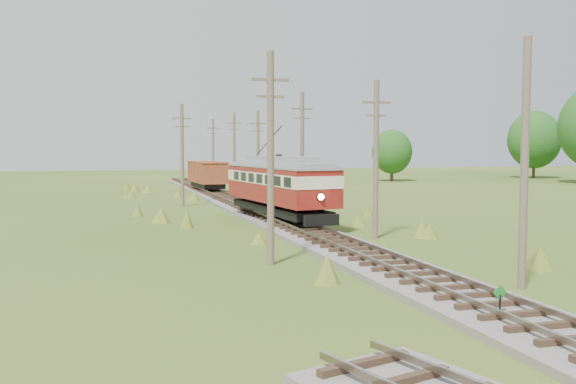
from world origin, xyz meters
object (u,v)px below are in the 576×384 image
object	(u,v)px
switch_marker	(500,300)
gravel_pile	(248,188)
gondola	(207,174)
streetcar	(279,183)

from	to	relation	value
switch_marker	gravel_pile	distance (m)	51.40
gondola	gravel_pile	size ratio (longest dim) A/B	2.25
switch_marker	gondola	world-z (taller)	gondola
gondola	gravel_pile	distance (m)	4.78
switch_marker	gondola	bearing A→B (deg)	89.79
switch_marker	gondola	distance (m)	53.41
gravel_pile	switch_marker	bearing A→B (deg)	-94.68
switch_marker	gravel_pile	world-z (taller)	gravel_pile
streetcar	gravel_pile	size ratio (longest dim) A/B	3.29
switch_marker	streetcar	size ratio (longest dim) A/B	0.08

